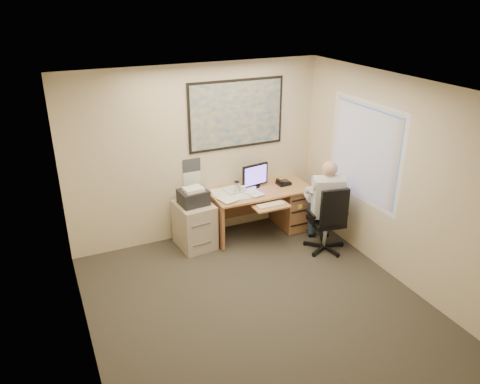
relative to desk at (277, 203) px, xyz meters
name	(u,v)px	position (x,y,z in m)	size (l,w,h in m)	color
room_shell	(265,213)	(-1.22, -1.90, 0.91)	(4.00, 4.50, 2.70)	#312E26
desk	(277,203)	(0.00, 0.00, 0.00)	(1.60, 0.97, 1.12)	tan
world_map	(237,114)	(-0.57, 0.33, 1.46)	(1.56, 0.03, 1.06)	#1E4C93
wall_calendar	(192,172)	(-1.32, 0.34, 0.64)	(0.28, 0.01, 0.42)	white
window_blinds	(364,152)	(0.75, -1.10, 1.11)	(0.06, 1.40, 1.30)	beige
filing_cabinet	(194,221)	(-1.43, -0.01, -0.03)	(0.56, 0.65, 0.98)	#B1A38E
office_chair	(328,232)	(0.33, -0.97, -0.13)	(0.73, 0.73, 1.07)	black
person	(326,206)	(0.33, -0.89, 0.26)	(0.60, 0.86, 1.41)	silver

